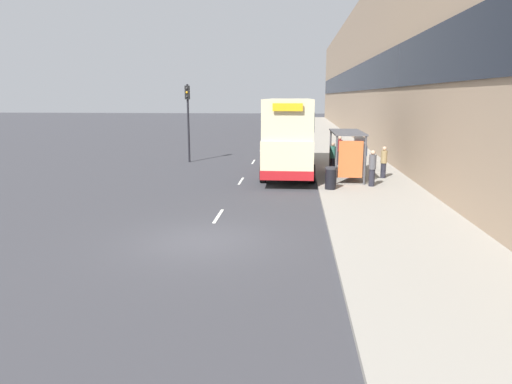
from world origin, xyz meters
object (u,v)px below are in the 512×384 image
at_px(bus_shelter, 351,146).
at_px(pedestrian_3, 372,168).
at_px(pedestrian_at_shelter, 333,157).
at_px(pedestrian_4, 384,162).
at_px(pedestrian_2, 339,150).
at_px(litter_bin, 331,178).
at_px(car_0, 293,125).
at_px(pedestrian_1, 364,155).
at_px(traffic_light_far_kerb, 188,110).
at_px(double_decker_bus_near, 289,134).

distance_m(bus_shelter, pedestrian_3, 2.35).
distance_m(pedestrian_at_shelter, pedestrian_4, 3.12).
distance_m(pedestrian_2, litter_bin, 8.03).
bearing_deg(pedestrian_4, car_0, 98.42).
bearing_deg(pedestrian_1, traffic_light_far_kerb, 167.36).
bearing_deg(traffic_light_far_kerb, pedestrian_at_shelter, -24.18).
bearing_deg(car_0, pedestrian_4, -81.58).
xyz_separation_m(pedestrian_at_shelter, litter_bin, (-0.49, -5.09, -0.34)).
bearing_deg(pedestrian_4, bus_shelter, -168.49).
bearing_deg(double_decker_bus_near, car_0, 89.78).
height_order(car_0, pedestrian_1, car_0).
xyz_separation_m(pedestrian_at_shelter, pedestrian_3, (1.57, -4.20, 0.03)).
bearing_deg(pedestrian_3, pedestrian_at_shelter, 110.46).
bearing_deg(pedestrian_1, car_0, 98.42).
relative_size(car_0, traffic_light_far_kerb, 0.77).
bearing_deg(litter_bin, double_decker_bus_near, 110.88).
distance_m(bus_shelter, double_decker_bus_near, 4.16).
bearing_deg(traffic_light_far_kerb, litter_bin, -46.19).
bearing_deg(bus_shelter, litter_bin, -112.65).
relative_size(car_0, pedestrian_2, 2.20).
height_order(bus_shelter, pedestrian_2, bus_shelter).
bearing_deg(pedestrian_4, pedestrian_2, 112.42).
bearing_deg(pedestrian_2, pedestrian_4, -67.58).
height_order(pedestrian_1, pedestrian_3, pedestrian_3).
height_order(pedestrian_1, pedestrian_4, pedestrian_4).
relative_size(pedestrian_3, pedestrian_4, 1.04).
xyz_separation_m(double_decker_bus_near, traffic_light_far_kerb, (-6.88, 3.89, 1.23)).
xyz_separation_m(pedestrian_1, pedestrian_2, (-1.40, 1.19, 0.14)).
relative_size(pedestrian_2, pedestrian_3, 1.04).
height_order(car_0, pedestrian_4, car_0).
bearing_deg(litter_bin, pedestrian_4, 47.29).
bearing_deg(pedestrian_4, litter_bin, -132.71).
relative_size(double_decker_bus_near, litter_bin, 10.21).
bearing_deg(pedestrian_at_shelter, pedestrian_1, 39.09).
relative_size(pedestrian_2, litter_bin, 1.75).
height_order(double_decker_bus_near, pedestrian_at_shelter, double_decker_bus_near).
relative_size(pedestrian_1, pedestrian_3, 0.89).
bearing_deg(traffic_light_far_kerb, car_0, 75.83).
height_order(bus_shelter, pedestrian_3, bus_shelter).
xyz_separation_m(pedestrian_1, traffic_light_far_kerb, (-11.48, 2.57, 2.57)).
distance_m(double_decker_bus_near, pedestrian_4, 5.70).
bearing_deg(car_0, bus_shelter, -84.68).
bearing_deg(bus_shelter, double_decker_bus_near, 142.72).
xyz_separation_m(car_0, traffic_light_far_kerb, (-7.00, -27.71, 2.61)).
bearing_deg(bus_shelter, pedestrian_3, -67.76).
xyz_separation_m(pedestrian_2, litter_bin, (-1.13, -7.94, -0.41)).
xyz_separation_m(pedestrian_2, pedestrian_3, (0.92, -7.05, -0.04)).
distance_m(bus_shelter, pedestrian_4, 2.05).
xyz_separation_m(car_0, pedestrian_4, (5.00, -33.74, 0.10)).
bearing_deg(pedestrian_4, pedestrian_1, 98.43).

